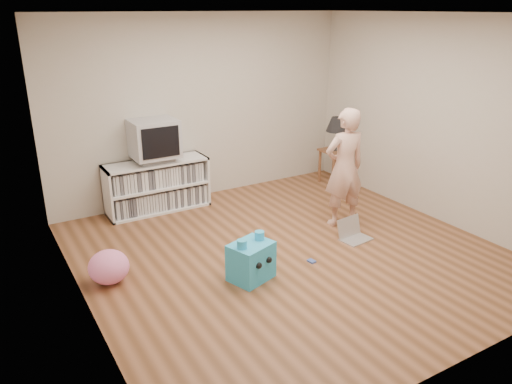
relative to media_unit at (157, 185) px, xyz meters
The scene contains 13 objects.
ground 2.23m from the media_unit, 67.88° to the right, with size 4.50×4.50×0.00m, color brown.
walls 2.39m from the media_unit, 67.88° to the right, with size 4.52×4.52×2.60m.
ceiling 3.15m from the media_unit, 67.88° to the right, with size 4.50×4.50×0.01m, color white.
media_unit is the anchor object (origin of this frame).
dvd_deck 0.39m from the media_unit, 90.00° to the right, with size 0.45×0.35×0.07m, color gray.
crt_tv 0.67m from the media_unit, 90.00° to the right, with size 0.60×0.53×0.50m.
side_table 2.84m from the media_unit, ahead, with size 0.42×0.42×0.55m.
table_lamp 2.90m from the media_unit, ahead, with size 0.34×0.34×0.52m.
person 2.56m from the media_unit, 42.05° to the right, with size 0.55×0.36×1.52m, color beige.
laptop 2.73m from the media_unit, 51.05° to the right, with size 0.40×0.33×0.25m.
playing_cards 2.54m from the media_unit, 68.66° to the right, with size 0.07×0.09×0.02m, color #4059AC.
plush_blue 2.32m from the media_unit, 86.04° to the right, with size 0.51×0.45×0.49m.
plush_pink 1.99m from the media_unit, 124.52° to the right, with size 0.41×0.41×0.35m, color pink.
Camera 1 is at (-2.95, -4.21, 2.66)m, focal length 35.00 mm.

